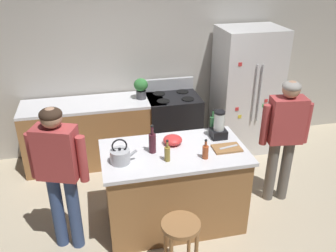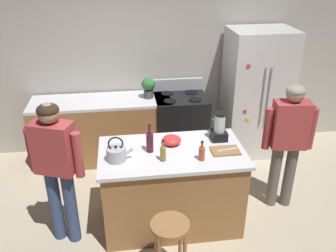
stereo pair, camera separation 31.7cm
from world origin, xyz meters
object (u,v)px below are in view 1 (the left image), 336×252
object	(u,v)px
bottle_wine	(152,142)
cutting_board	(227,148)
mixing_bowl	(173,140)
bar_stool	(181,236)
bottle_vinegar	(167,153)
kitchen_island	(174,187)
person_by_island_left	(59,168)
blender_appliance	(219,127)
chef_knife	(229,147)
bottle_cooking_sauce	(205,152)
stove_range	(173,125)
refrigerator	(246,91)
bottle_olive_oil	(212,123)
tea_kettle	(120,156)
person_by_sink_right	(285,131)
potted_plant	(141,87)

from	to	relation	value
bottle_wine	cutting_board	xyz separation A→B (m)	(0.79, -0.11, -0.11)
cutting_board	mixing_bowl	bearing A→B (deg)	155.85
bar_stool	bottle_vinegar	distance (m)	0.81
kitchen_island	person_by_island_left	size ratio (longest dim) A/B	0.96
blender_appliance	bottle_vinegar	bearing A→B (deg)	-151.91
kitchen_island	bottle_wine	distance (m)	0.63
bar_stool	chef_knife	distance (m)	1.11
person_by_island_left	blender_appliance	xyz separation A→B (m)	(1.74, 0.30, 0.11)
bar_stool	chef_knife	world-z (taller)	chef_knife
kitchen_island	bottle_cooking_sauce	world-z (taller)	bottle_cooking_sauce
stove_range	person_by_island_left	world-z (taller)	person_by_island_left
cutting_board	chef_knife	bearing A→B (deg)	0.00
blender_appliance	refrigerator	bearing A→B (deg)	54.93
refrigerator	bar_stool	xyz separation A→B (m)	(-1.62, -2.30, -0.43)
refrigerator	kitchen_island	bearing A→B (deg)	-134.71
bar_stool	bottle_cooking_sauce	distance (m)	0.88
bottle_vinegar	bottle_olive_oil	xyz separation A→B (m)	(0.66, 0.53, 0.02)
bottle_wine	chef_knife	xyz separation A→B (m)	(0.81, -0.11, -0.09)
bar_stool	tea_kettle	distance (m)	0.97
blender_appliance	cutting_board	world-z (taller)	blender_appliance
refrigerator	stove_range	world-z (taller)	refrigerator
bottle_olive_oil	mixing_bowl	size ratio (longest dim) A/B	1.31
bar_stool	blender_appliance	distance (m)	1.33
bottle_vinegar	stove_range	bearing A→B (deg)	74.53
bottle_olive_oil	chef_knife	distance (m)	0.45
kitchen_island	person_by_sink_right	world-z (taller)	person_by_sink_right
refrigerator	stove_range	size ratio (longest dim) A/B	1.68
mixing_bowl	bottle_olive_oil	bearing A→B (deg)	20.86
blender_appliance	bottle_vinegar	size ratio (longest dim) A/B	1.38
mixing_bowl	chef_knife	xyz separation A→B (m)	(0.56, -0.24, -0.02)
stove_range	blender_appliance	distance (m)	1.48
bottle_wine	potted_plant	bearing A→B (deg)	85.46
refrigerator	person_by_island_left	bearing A→B (deg)	-148.79
refrigerator	person_by_island_left	world-z (taller)	refrigerator
bottle_vinegar	chef_knife	bearing A→B (deg)	7.12
refrigerator	blender_appliance	xyz separation A→B (m)	(-0.92, -1.31, 0.14)
mixing_bowl	chef_knife	bearing A→B (deg)	-23.38
stove_range	cutting_board	bearing A→B (deg)	-82.74
cutting_board	bottle_olive_oil	bearing A→B (deg)	91.88
potted_plant	bottle_olive_oil	size ratio (longest dim) A/B	1.09
bottle_cooking_sauce	mixing_bowl	bearing A→B (deg)	124.63
stove_range	mixing_bowl	xyz separation A→B (m)	(-0.34, -1.37, 0.51)
kitchen_island	stove_range	world-z (taller)	stove_range
potted_plant	mixing_bowl	xyz separation A→B (m)	(0.13, -1.40, -0.13)
kitchen_island	bottle_vinegar	world-z (taller)	bottle_vinegar
bar_stool	person_by_island_left	bearing A→B (deg)	146.71
mixing_bowl	bottle_vinegar	bearing A→B (deg)	-112.31
bar_stool	chef_knife	bearing A→B (deg)	45.06
person_by_sink_right	cutting_board	bearing A→B (deg)	-164.28
person_by_island_left	stove_range	bearing A→B (deg)	46.87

